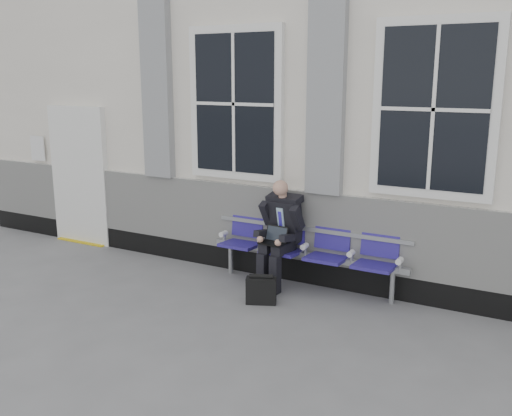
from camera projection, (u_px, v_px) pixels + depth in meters
The scene contains 5 objects.
ground at pixel (350, 348), 5.59m from camera, with size 70.00×70.00×0.00m, color slate.
station_building at pixel (438, 103), 8.06m from camera, with size 14.40×4.40×4.49m.
bench at pixel (307, 245), 7.09m from camera, with size 2.60×0.47×0.91m.
businessman at pixel (280, 229), 7.08m from camera, with size 0.55×0.74×1.36m.
briefcase at pixel (261, 290), 6.65m from camera, with size 0.38×0.27×0.36m.
Camera 1 is at (1.65, -4.95, 2.61)m, focal length 40.00 mm.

